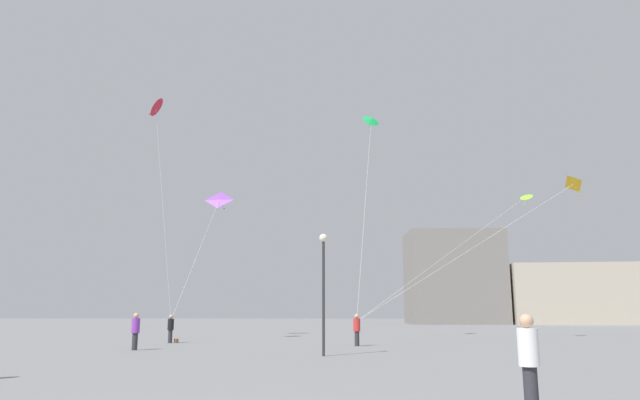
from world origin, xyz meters
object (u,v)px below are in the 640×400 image
at_px(person_in_black, 171,327).
at_px(kite_emerald_diamond, 371,121).
at_px(kite_crimson_diamond, 156,108).
at_px(person_in_white, 529,357).
at_px(building_left_hall, 454,278).
at_px(person_in_red, 357,328).
at_px(person_in_purple, 136,330).
at_px(kite_amber_delta, 568,188).
at_px(handbag_beside_flyer, 176,341).
at_px(kite_lime_diamond, 523,199).
at_px(kite_violet_delta, 219,201).
at_px(lamppost_east, 323,273).
at_px(building_centre_hall, 574,295).

xyz_separation_m(person_in_black, kite_emerald_diamond, (12.31, 6.13, 14.67)).
bearing_deg(kite_crimson_diamond, person_in_white, -55.88).
bearing_deg(person_in_white, building_left_hall, -44.58).
relative_size(person_in_white, person_in_red, 1.04).
distance_m(person_in_purple, building_left_hall, 67.07).
xyz_separation_m(kite_amber_delta, kite_emerald_diamond, (-10.54, 8.55, 6.98)).
bearing_deg(building_left_hall, kite_amber_delta, -93.56).
xyz_separation_m(person_in_white, kite_crimson_diamond, (-15.85, 23.39, 13.84)).
bearing_deg(handbag_beside_flyer, person_in_white, -59.33).
xyz_separation_m(person_in_black, kite_lime_diamond, (22.93, 6.13, 8.74)).
height_order(person_in_white, kite_lime_diamond, kite_lime_diamond).
bearing_deg(kite_amber_delta, kite_violet_delta, 152.47).
distance_m(person_in_white, kite_emerald_diamond, 32.58).
relative_size(person_in_red, lamppost_east, 0.33).
relative_size(kite_crimson_diamond, kite_violet_delta, 1.45).
bearing_deg(person_in_white, person_in_purple, 4.20).
relative_size(person_in_purple, building_left_hall, 0.12).
xyz_separation_m(person_in_red, kite_amber_delta, (11.85, 0.10, 7.65)).
bearing_deg(building_left_hall, kite_violet_delta, -119.61).
bearing_deg(person_in_white, kite_lime_diamond, -52.56).
xyz_separation_m(building_left_hall, handbag_beside_flyer, (-26.08, -54.94, -6.82)).
height_order(kite_amber_delta, kite_crimson_diamond, kite_crimson_diamond).
bearing_deg(building_left_hall, person_in_white, -99.04).
bearing_deg(kite_emerald_diamond, lamppost_east, -99.92).
bearing_deg(lamppost_east, person_in_red, 78.51).
height_order(kite_crimson_diamond, kite_violet_delta, kite_crimson_diamond).
bearing_deg(lamppost_east, kite_lime_diamond, 49.79).
xyz_separation_m(building_centre_hall, handbag_beside_flyer, (-44.08, -55.46, -4.23)).
xyz_separation_m(person_in_black, building_left_hall, (26.43, 55.04, 6.04)).
height_order(person_in_black, kite_lime_diamond, kite_lime_diamond).
xyz_separation_m(person_in_purple, handbag_beside_flyer, (0.05, 6.54, -0.84)).
height_order(kite_amber_delta, building_left_hall, building_left_hall).
height_order(person_in_white, person_in_purple, person_in_white).
relative_size(person_in_black, person_in_red, 0.97).
distance_m(kite_amber_delta, kite_crimson_diamond, 25.61).
height_order(kite_emerald_diamond, kite_violet_delta, kite_emerald_diamond).
distance_m(building_centre_hall, lamppost_east, 74.01).
relative_size(kite_emerald_diamond, lamppost_east, 2.92).
bearing_deg(person_in_black, kite_violet_delta, 33.62).
bearing_deg(kite_amber_delta, person_in_purple, -169.89).
height_order(person_in_black, kite_crimson_diamond, kite_crimson_diamond).
relative_size(building_left_hall, lamppost_east, 2.82).
distance_m(person_in_purple, handbag_beside_flyer, 6.60).
bearing_deg(kite_violet_delta, person_in_red, -48.11).
bearing_deg(person_in_red, kite_amber_delta, 65.69).
xyz_separation_m(person_in_white, kite_emerald_diamond, (-1.71, 29.08, 14.60)).
bearing_deg(kite_lime_diamond, kite_amber_delta, -90.50).
height_order(kite_violet_delta, building_left_hall, building_left_hall).
distance_m(kite_violet_delta, handbag_beside_flyer, 13.69).
relative_size(person_in_black, kite_amber_delta, 0.13).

